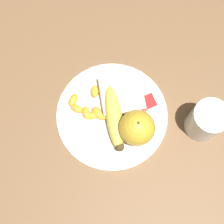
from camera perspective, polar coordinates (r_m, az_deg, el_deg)
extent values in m
plane|color=brown|center=(0.75, 0.00, -0.70)|extent=(3.00, 3.00, 0.00)
cylinder|color=white|center=(0.75, 0.00, -0.57)|extent=(0.27, 0.27, 0.01)
torus|color=white|center=(0.74, 0.00, -0.44)|extent=(0.26, 0.26, 0.01)
cylinder|color=silver|center=(0.73, 16.83, -1.55)|extent=(0.08, 0.08, 0.09)
cylinder|color=yellow|center=(0.74, 16.67, -1.70)|extent=(0.07, 0.07, 0.08)
sphere|color=gold|center=(0.69, 4.60, -2.92)|extent=(0.08, 0.08, 0.08)
cylinder|color=brown|center=(0.65, 4.91, -1.98)|extent=(0.00, 0.00, 0.01)
ellipsoid|color=#E0CC4C|center=(0.72, 0.53, -0.86)|extent=(0.07, 0.16, 0.04)
sphere|color=#473319|center=(0.71, 1.43, -6.39)|extent=(0.02, 0.02, 0.02)
cube|color=tan|center=(0.75, 1.83, 3.22)|extent=(0.12, 0.12, 0.02)
cube|color=beige|center=(0.75, 1.83, 3.22)|extent=(0.12, 0.12, 0.02)
cube|color=#B2B2B7|center=(0.73, -2.64, -3.27)|extent=(0.13, 0.07, 0.00)
cube|color=#B2B2B7|center=(0.75, 2.36, 2.06)|extent=(0.06, 0.05, 0.00)
cube|color=silver|center=(0.75, 6.28, 1.57)|extent=(0.04, 0.03, 0.02)
cube|color=#B21E1E|center=(0.74, 6.37, 1.83)|extent=(0.04, 0.03, 0.00)
ellipsoid|color=#F9A32D|center=(0.75, -3.17, 3.80)|extent=(0.03, 0.04, 0.02)
ellipsoid|color=#F9A32D|center=(0.74, -4.73, -0.16)|extent=(0.02, 0.03, 0.02)
ellipsoid|color=#F9A32D|center=(0.75, -7.09, 2.19)|extent=(0.04, 0.04, 0.02)
ellipsoid|color=#F9A32D|center=(0.74, -3.78, -0.70)|extent=(0.03, 0.03, 0.02)
ellipsoid|color=#F9A32D|center=(0.73, -1.41, -0.79)|extent=(0.03, 0.02, 0.02)
ellipsoid|color=#F9A32D|center=(0.74, -2.69, -0.12)|extent=(0.03, 0.04, 0.02)
ellipsoid|color=#F9A32D|center=(0.74, -6.42, 0.61)|extent=(0.03, 0.03, 0.02)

